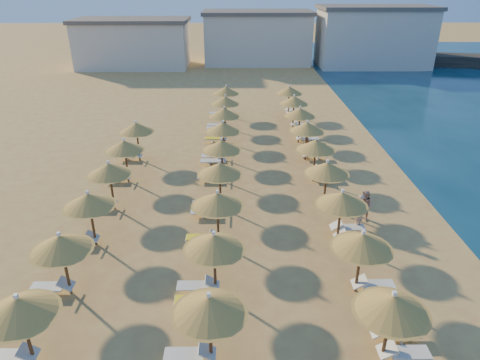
{
  "coord_description": "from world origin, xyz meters",
  "views": [
    {
      "loc": [
        -1.02,
        -17.62,
        11.57
      ],
      "look_at": [
        -0.78,
        4.0,
        1.3
      ],
      "focal_mm": 32.0,
      "sensor_mm": 36.0,
      "label": 1
    }
  ],
  "objects_px": {
    "beachgoer_c": "(306,147)",
    "beachgoer_b": "(365,206)",
    "jetty": "(441,60)",
    "parasol_row_east": "(327,169)",
    "beachgoer_a": "(358,212)",
    "parasol_row_west": "(220,169)"
  },
  "relations": [
    {
      "from": "parasol_row_east",
      "to": "beachgoer_b",
      "type": "bearing_deg",
      "value": -35.78
    },
    {
      "from": "parasol_row_west",
      "to": "beachgoer_c",
      "type": "height_order",
      "value": "parasol_row_west"
    },
    {
      "from": "jetty",
      "to": "beachgoer_a",
      "type": "bearing_deg",
      "value": -105.67
    },
    {
      "from": "beachgoer_a",
      "to": "beachgoer_b",
      "type": "distance_m",
      "value": 1.05
    },
    {
      "from": "beachgoer_c",
      "to": "beachgoer_b",
      "type": "bearing_deg",
      "value": -42.41
    },
    {
      "from": "beachgoer_a",
      "to": "parasol_row_east",
      "type": "bearing_deg",
      "value": -141.79
    },
    {
      "from": "beachgoer_a",
      "to": "beachgoer_c",
      "type": "bearing_deg",
      "value": -164.68
    },
    {
      "from": "parasol_row_west",
      "to": "beachgoer_c",
      "type": "distance_m",
      "value": 9.43
    },
    {
      "from": "beachgoer_a",
      "to": "beachgoer_b",
      "type": "xyz_separation_m",
      "value": [
        0.6,
        0.86,
        -0.11
      ]
    },
    {
      "from": "parasol_row_east",
      "to": "beachgoer_b",
      "type": "xyz_separation_m",
      "value": [
        1.86,
        -1.34,
        -1.51
      ]
    },
    {
      "from": "beachgoer_c",
      "to": "beachgoer_b",
      "type": "height_order",
      "value": "beachgoer_b"
    },
    {
      "from": "beachgoer_c",
      "to": "beachgoer_a",
      "type": "relative_size",
      "value": 0.81
    },
    {
      "from": "beachgoer_a",
      "to": "beachgoer_b",
      "type": "relative_size",
      "value": 1.13
    },
    {
      "from": "beachgoer_c",
      "to": "beachgoer_b",
      "type": "relative_size",
      "value": 0.92
    },
    {
      "from": "jetty",
      "to": "parasol_row_east",
      "type": "bearing_deg",
      "value": -108.17
    },
    {
      "from": "parasol_row_east",
      "to": "beachgoer_c",
      "type": "xyz_separation_m",
      "value": [
        0.1,
        7.27,
        -1.58
      ]
    },
    {
      "from": "parasol_row_west",
      "to": "jetty",
      "type": "bearing_deg",
      "value": 54.11
    },
    {
      "from": "beachgoer_b",
      "to": "parasol_row_west",
      "type": "bearing_deg",
      "value": -140.46
    },
    {
      "from": "parasol_row_west",
      "to": "beachgoer_a",
      "type": "distance_m",
      "value": 7.43
    },
    {
      "from": "beachgoer_a",
      "to": "parasol_row_west",
      "type": "bearing_deg",
      "value": -99.21
    },
    {
      "from": "parasol_row_west",
      "to": "beachgoer_b",
      "type": "distance_m",
      "value": 7.82
    },
    {
      "from": "beachgoer_b",
      "to": "jetty",
      "type": "bearing_deg",
      "value": 111.72
    }
  ]
}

